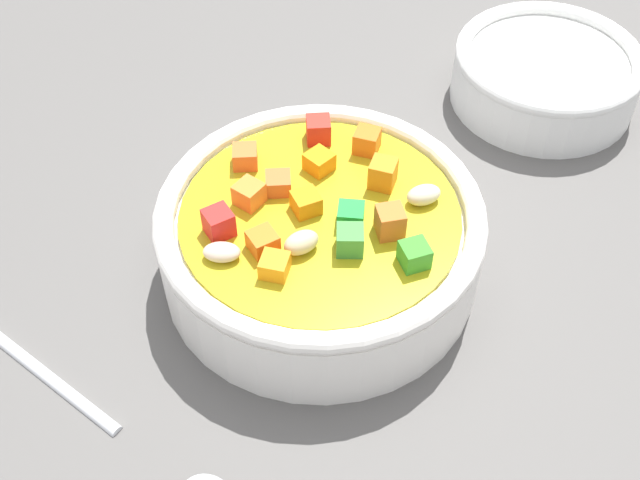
{
  "coord_description": "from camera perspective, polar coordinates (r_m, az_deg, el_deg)",
  "views": [
    {
      "loc": [
        -11.58,
        31.31,
        40.32
      ],
      "look_at": [
        0.0,
        0.0,
        2.97
      ],
      "focal_mm": 44.98,
      "sensor_mm": 36.0,
      "label": 1
    }
  ],
  "objects": [
    {
      "name": "soup_bowl_main",
      "position": [
        0.5,
        -0.0,
        0.22
      ],
      "size": [
        20.18,
        20.18,
        7.17
      ],
      "color": "white",
      "rests_on": "ground_plane"
    },
    {
      "name": "spoon",
      "position": [
        0.47,
        -13.94,
        -13.16
      ],
      "size": [
        20.6,
        7.7,
        1.04
      ],
      "rotation": [
        0.0,
        0.0,
        2.85
      ],
      "color": "silver",
      "rests_on": "ground_plane"
    },
    {
      "name": "side_bowl_small",
      "position": [
        0.66,
        15.75,
        11.28
      ],
      "size": [
        14.45,
        14.45,
        4.69
      ],
      "color": "white",
      "rests_on": "ground_plane"
    },
    {
      "name": "ground_plane",
      "position": [
        0.53,
        0.0,
        -2.85
      ],
      "size": [
        140.0,
        140.0,
        2.0
      ],
      "primitive_type": "cube",
      "color": "#565451"
    }
  ]
}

